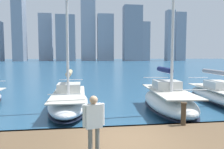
# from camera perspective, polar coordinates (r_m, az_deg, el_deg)

# --- Properties ---
(dock_pier) EXTENTS (28.00, 2.80, 0.60)m
(dock_pier) POSITION_cam_1_polar(r_m,az_deg,el_deg) (7.66, 3.91, -16.48)
(dock_pier) COLOR brown
(dock_pier) RESTS_ON ground
(city_skyline) EXTENTS (166.61, 21.93, 50.28)m
(city_skyline) POSITION_cam_1_polar(r_m,az_deg,el_deg) (168.07, -6.65, 10.04)
(city_skyline) COLOR gray
(city_skyline) RESTS_ON ground
(sailboat_grey) EXTENTS (2.89, 8.38, 11.08)m
(sailboat_grey) POSITION_cam_1_polar(r_m,az_deg,el_deg) (17.32, 26.60, -4.73)
(sailboat_grey) COLOR white
(sailboat_grey) RESTS_ON ground
(sailboat_navy) EXTENTS (2.92, 6.70, 13.15)m
(sailboat_navy) POSITION_cam_1_polar(r_m,az_deg,el_deg) (13.45, 14.49, -6.24)
(sailboat_navy) COLOR white
(sailboat_navy) RESTS_ON ground
(sailboat_tan) EXTENTS (2.38, 7.14, 12.57)m
(sailboat_tan) POSITION_cam_1_polar(r_m,az_deg,el_deg) (13.83, -11.19, -6.35)
(sailboat_tan) COLOR white
(sailboat_tan) RESTS_ON ground
(person_white_shirt) EXTENTS (0.60, 0.29, 1.67)m
(person_white_shirt) POSITION_cam_1_polar(r_m,az_deg,el_deg) (6.02, -4.80, -11.78)
(person_white_shirt) COLOR gray
(person_white_shirt) RESTS_ON dock_pier
(mooring_post) EXTENTS (0.26, 0.26, 0.91)m
(mooring_post) POSITION_cam_1_polar(r_m,az_deg,el_deg) (9.20, 18.17, -9.61)
(mooring_post) COLOR #423323
(mooring_post) RESTS_ON dock_pier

